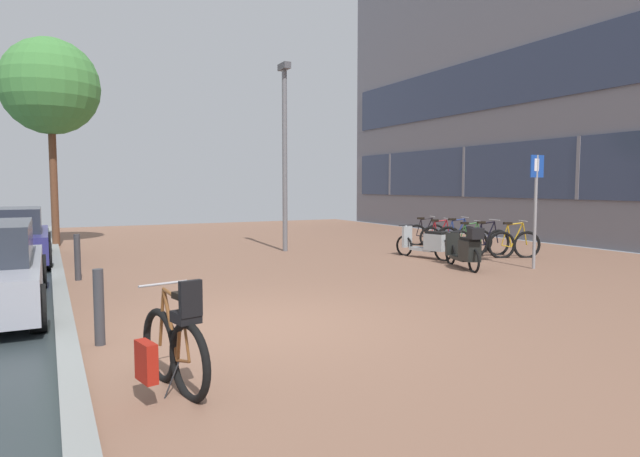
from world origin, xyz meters
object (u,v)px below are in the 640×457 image
Objects in this scene: bicycle_rack_01 at (487,242)px; bicycle_rack_02 at (470,241)px; bollard_near at (99,307)px; bicycle_rack_04 at (440,237)px; parking_sign at (536,199)px; scooter_near at (428,243)px; bicycle_foreground at (173,348)px; bicycle_rack_03 at (458,238)px; bicycle_rack_05 at (426,234)px; parked_car_far at (6,238)px; bollard_far at (78,257)px; lamp_post at (285,147)px; street_tree at (50,87)px; bicycle_rack_00 at (514,244)px; scooter_mid at (466,249)px.

bicycle_rack_01 is 0.70m from bicycle_rack_02.
bicycle_rack_02 is at bearing 25.46° from bollard_near.
bicycle_rack_04 is 0.48× the size of parking_sign.
scooter_near is at bearing 113.64° from parking_sign.
bicycle_foreground is 0.72× the size of scooter_near.
bicycle_rack_05 is at bearing 92.97° from bicycle_rack_03.
bicycle_rack_04 is at bearing -90.99° from bicycle_rack_05.
bicycle_rack_04 is 0.30× the size of parked_car_far.
bollard_far is at bearing 90.00° from bollard_near.
scooter_near is 10.38m from parked_car_far.
bicycle_rack_01 is 1.42m from bicycle_rack_03.
bicycle_rack_03 is at bearing -22.46° from lamp_post.
bollard_far is at bearing 175.95° from scooter_near.
bicycle_rack_05 is at bearing 52.84° from scooter_near.
bicycle_rack_02 is at bearing 14.85° from scooter_near.
bicycle_rack_03 is (0.21, 1.40, -0.00)m from bicycle_rack_01.
parked_car_far is at bearing 158.39° from scooter_near.
bicycle_rack_05 reaches higher than bollard_near.
bicycle_rack_02 is at bearing -92.76° from bicycle_rack_04.
bicycle_rack_01 is at bearing 31.80° from bicycle_foreground.
bollard_near is at bearing -151.75° from bicycle_rack_03.
bicycle_rack_05 is at bearing 87.83° from bicycle_rack_02.
bicycle_rack_01 is 0.76× the size of scooter_near.
street_tree is at bearing 143.21° from lamp_post.
bicycle_rack_03 is 0.71m from bicycle_rack_04.
parked_car_far reaches higher than bicycle_rack_03.
parked_car_far is at bearing 174.02° from bicycle_rack_05.
parking_sign is (-0.90, -5.06, 1.25)m from bicycle_rack_05.
bicycle_rack_00 is 0.25× the size of lamp_post.
street_tree reaches higher than lamp_post.
bicycle_foreground reaches higher than bollard_far.
bicycle_foreground is at bearing -86.79° from street_tree.
bicycle_rack_00 is 0.32× the size of parked_car_far.
bicycle_rack_00 is at bearing -87.02° from bicycle_rack_04.
bicycle_foreground reaches higher than bollard_near.
parked_car_far is 0.77× the size of lamp_post.
bicycle_rack_00 is 2.29m from scooter_near.
lamp_post reaches higher than scooter_near.
bicycle_rack_00 reaches higher than bicycle_rack_01.
lamp_post is 5.76× the size of bollard_far.
bicycle_rack_02 is at bearing -102.27° from bicycle_rack_03.
bicycle_rack_01 is 10.89m from bollard_near.
lamp_post is (-3.73, 5.60, 1.39)m from parking_sign.
bicycle_foreground is 1.07× the size of bicycle_rack_05.
parked_car_far reaches higher than bicycle_rack_01.
lamp_post reaches higher than parking_sign.
scooter_mid is at bearing -121.99° from bicycle_rack_04.
bicycle_rack_03 is at bearing 51.43° from scooter_mid.
bicycle_rack_02 is at bearing 34.57° from bicycle_foreground.
street_tree is at bearing 138.53° from scooter_near.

